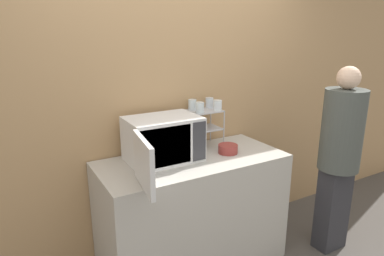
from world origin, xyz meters
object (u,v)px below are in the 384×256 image
at_px(glass_front_right, 218,105).
at_px(glass_back_left, 192,104).
at_px(glass_back_right, 209,103).
at_px(dish_rack, 205,120).
at_px(bowl, 228,149).
at_px(microwave, 162,140).
at_px(person, 339,151).
at_px(glass_front_left, 200,107).

bearing_deg(glass_front_right, glass_back_left, 141.53).
bearing_deg(glass_back_right, dish_rack, -144.53).
bearing_deg(bowl, microwave, 169.74).
height_order(glass_front_right, person, person).
xyz_separation_m(glass_front_right, glass_back_left, (-0.17, 0.13, 0.00)).
bearing_deg(person, glass_back_right, 141.28).
distance_m(dish_rack, bowl, 0.32).
distance_m(dish_rack, glass_back_left, 0.17).
height_order(glass_back_left, bowl, glass_back_left).
relative_size(glass_back_right, glass_front_right, 1.00).
bearing_deg(person, glass_back_left, 145.76).
relative_size(microwave, glass_back_right, 9.18).
bearing_deg(glass_back_right, glass_front_right, -89.40).
bearing_deg(dish_rack, glass_back_right, 35.47).
relative_size(microwave, glass_back_left, 9.18).
bearing_deg(glass_front_left, glass_back_left, 88.03).
height_order(microwave, bowl, microwave).
height_order(glass_front_left, person, person).
xyz_separation_m(microwave, glass_back_left, (0.38, 0.21, 0.19)).
distance_m(glass_back_left, person, 1.30).
distance_m(microwave, bowl, 0.56).
height_order(glass_back_right, glass_back_left, same).
relative_size(dish_rack, bowl, 2.02).
bearing_deg(glass_back_left, glass_back_right, -2.76).
relative_size(glass_back_left, person, 0.05).
bearing_deg(bowl, glass_front_left, 133.11).
bearing_deg(glass_front_right, microwave, -172.19).
xyz_separation_m(glass_back_left, person, (1.03, -0.70, -0.38)).
relative_size(microwave, person, 0.49).
relative_size(glass_back_right, person, 0.05).
bearing_deg(microwave, dish_rack, 16.89).
bearing_deg(dish_rack, bowl, -72.29).
relative_size(bowl, person, 0.10).
bearing_deg(bowl, dish_rack, 107.71).
bearing_deg(glass_back_right, person, -38.72).
xyz_separation_m(glass_back_right, glass_front_right, (0.00, -0.12, 0.00)).
height_order(glass_front_right, bowl, glass_front_right).
distance_m(glass_front_left, glass_back_right, 0.21).
bearing_deg(glass_back_left, person, -34.24).
bearing_deg(glass_front_left, glass_front_right, -0.61).
distance_m(dish_rack, glass_front_right, 0.17).
bearing_deg(bowl, glass_back_right, 88.76).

